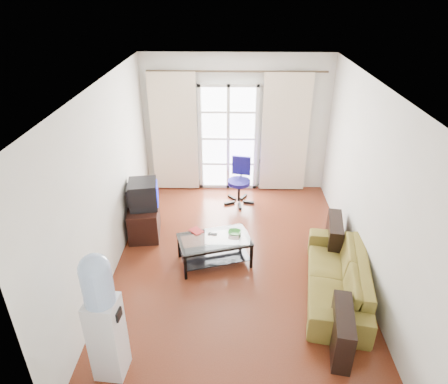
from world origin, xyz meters
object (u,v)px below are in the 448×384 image
object	(u,v)px
coffee_table	(214,247)
crt_tv	(142,194)
sofa	(337,276)
water_cooler	(103,315)
task_chair	(239,190)
tv_stand	(144,221)

from	to	relation	value
coffee_table	crt_tv	xyz separation A→B (m)	(-1.21, 0.78, 0.48)
sofa	crt_tv	bearing A→B (deg)	-105.98
coffee_table	water_cooler	bearing A→B (deg)	-118.08
crt_tv	task_chair	world-z (taller)	crt_tv
coffee_table	tv_stand	bearing A→B (deg)	148.62
water_cooler	coffee_table	bearing A→B (deg)	67.13
water_cooler	task_chair	bearing A→B (deg)	74.79
water_cooler	sofa	bearing A→B (deg)	30.94
coffee_table	water_cooler	size ratio (longest dim) A/B	0.75
sofa	water_cooler	size ratio (longest dim) A/B	1.31
tv_stand	task_chair	bearing A→B (deg)	28.84
crt_tv	water_cooler	xyz separation A→B (m)	(0.17, -2.73, 0.07)
sofa	crt_tv	xyz separation A→B (m)	(-2.91, 1.41, 0.47)
crt_tv	sofa	bearing A→B (deg)	-35.62
tv_stand	water_cooler	size ratio (longest dim) A/B	0.46
task_chair	water_cooler	size ratio (longest dim) A/B	0.57
coffee_table	task_chair	distance (m)	1.94
sofa	task_chair	xyz separation A→B (m)	(-1.30, 2.53, -0.02)
tv_stand	crt_tv	size ratio (longest dim) A/B	1.31
sofa	coffee_table	xyz separation A→B (m)	(-1.70, 0.63, -0.01)
sofa	tv_stand	bearing A→B (deg)	-105.38
tv_stand	task_chair	world-z (taller)	task_chair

